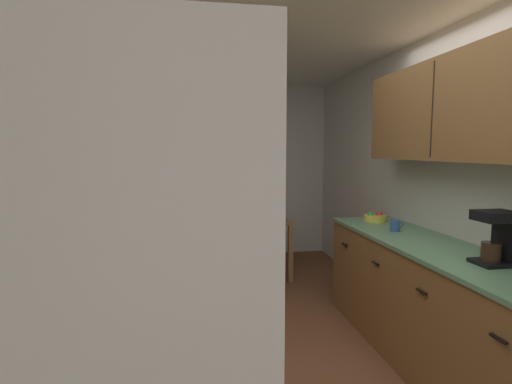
% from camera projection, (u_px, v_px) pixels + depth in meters
% --- Properties ---
extents(ground_plane, '(12.00, 12.00, 0.00)m').
position_uv_depth(ground_plane, '(277.00, 331.00, 3.48)').
color(ground_plane, brown).
extents(wall_left, '(0.10, 9.00, 2.55)m').
position_uv_depth(wall_left, '(110.00, 189.00, 3.12)').
color(wall_left, silver).
rests_on(wall_left, ground).
extents(wall_right, '(0.10, 9.00, 2.55)m').
position_uv_depth(wall_right, '(424.00, 184.00, 3.56)').
color(wall_right, silver).
rests_on(wall_right, ground).
extents(wall_back, '(4.40, 0.10, 2.55)m').
position_uv_depth(wall_back, '(239.00, 170.00, 5.94)').
color(wall_back, silver).
rests_on(wall_back, ground).
extents(ceiling_slab, '(4.40, 9.00, 0.08)m').
position_uv_depth(ceiling_slab, '(278.00, 25.00, 3.20)').
color(ceiling_slab, white).
extents(microwave_over_range, '(0.39, 0.60, 0.31)m').
position_uv_depth(microwave_over_range, '(90.00, 122.00, 1.54)').
color(microwave_over_range, silver).
extents(counter_left, '(0.64, 2.16, 0.90)m').
position_uv_depth(counter_left, '(156.00, 297.00, 3.04)').
color(counter_left, brown).
rests_on(counter_left, ground).
extents(upper_cabinets_left, '(0.33, 2.24, 0.66)m').
position_uv_depth(upper_cabinets_left, '(130.00, 108.00, 2.82)').
color(upper_cabinets_left, brown).
extents(counter_right, '(0.64, 3.16, 0.90)m').
position_uv_depth(counter_right, '(464.00, 326.00, 2.55)').
color(counter_right, brown).
rests_on(counter_right, ground).
extents(upper_cabinets_right, '(0.33, 2.84, 0.73)m').
position_uv_depth(upper_cabinets_right, '(504.00, 102.00, 2.37)').
color(upper_cabinets_right, brown).
extents(dining_table, '(0.95, 0.83, 0.72)m').
position_uv_depth(dining_table, '(249.00, 226.00, 5.03)').
color(dining_table, olive).
rests_on(dining_table, ground).
extents(dining_chair_near, '(0.42, 0.42, 0.90)m').
position_uv_depth(dining_chair_near, '(259.00, 247.00, 4.43)').
color(dining_chair_near, brown).
rests_on(dining_chair_near, ground).
extents(dining_chair_far, '(0.43, 0.43, 0.90)m').
position_uv_depth(dining_chair_far, '(243.00, 226.00, 5.65)').
color(dining_chair_far, brown).
rests_on(dining_chair_far, ground).
extents(pendant_light, '(0.30, 0.30, 0.64)m').
position_uv_depth(pendant_light, '(249.00, 119.00, 4.89)').
color(pendant_light, black).
extents(back_window, '(0.75, 0.05, 1.06)m').
position_uv_depth(back_window, '(255.00, 149.00, 5.87)').
color(back_window, brown).
extents(trash_bin, '(0.33, 0.33, 0.57)m').
position_uv_depth(trash_bin, '(194.00, 271.00, 4.27)').
color(trash_bin, white).
rests_on(trash_bin, ground).
extents(storage_canister, '(0.11, 0.11, 0.21)m').
position_uv_depth(storage_canister, '(142.00, 253.00, 2.22)').
color(storage_canister, '#265999').
rests_on(storage_canister, counter_left).
extents(dish_towel, '(0.02, 0.16, 0.24)m').
position_uv_depth(dish_towel, '(211.00, 377.00, 1.89)').
color(dish_towel, white).
extents(coffee_maker, '(0.22, 0.18, 0.32)m').
position_uv_depth(coffee_maker, '(500.00, 237.00, 2.35)').
color(coffee_maker, black).
rests_on(coffee_maker, counter_right).
extents(mug_spare, '(0.12, 0.08, 0.10)m').
position_uv_depth(mug_spare, '(395.00, 225.00, 3.33)').
color(mug_spare, '#335999').
rests_on(mug_spare, counter_right).
extents(fruit_bowl, '(0.21, 0.21, 0.09)m').
position_uv_depth(fruit_bowl, '(375.00, 217.00, 3.79)').
color(fruit_bowl, '#E5D14C').
rests_on(fruit_bowl, counter_right).
extents(table_serving_bowl, '(0.18, 0.18, 0.06)m').
position_uv_depth(table_serving_bowl, '(246.00, 217.00, 4.92)').
color(table_serving_bowl, silver).
rests_on(table_serving_bowl, dining_table).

